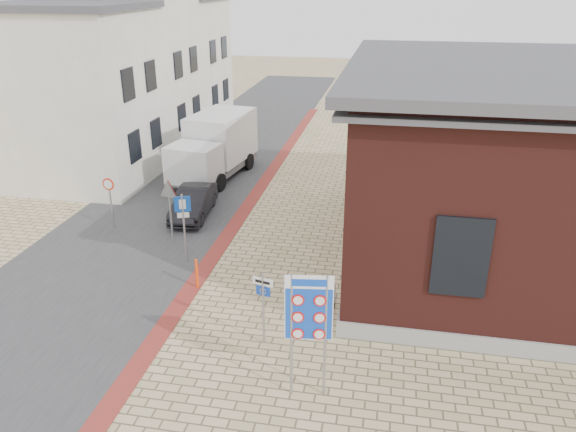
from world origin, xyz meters
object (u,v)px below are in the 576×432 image
Objects in this scene: parking_sign at (183,216)px; bollard at (197,274)px; essen_sign at (263,299)px; box_truck at (215,146)px; sedan at (193,202)px; border_sign at (309,310)px.

bollard is at bearing -79.94° from parking_sign.
essen_sign is at bearing -68.35° from parking_sign.
box_truck is at bearing 104.45° from bollard.
bollard is at bearing -74.48° from sedan.
bollard is (1.00, -1.70, -1.22)m from parking_sign.
border_sign reaches higher than box_truck.
essen_sign reaches higher than bollard.
parking_sign reaches higher than essen_sign.
bollard is at bearing -67.02° from box_truck.
border_sign reaches higher than bollard.
border_sign is 2.53m from essen_sign.
essen_sign is at bearing -41.76° from bollard.
sedan reaches higher than bollard.
parking_sign is at bearing -79.17° from sedan.
border_sign is at bearing -56.36° from box_truck.
essen_sign is at bearing -58.71° from box_truck.
box_truck is at bearing 126.36° from essen_sign.
border_sign reaches higher than sedan.
border_sign is at bearing -69.04° from parking_sign.
parking_sign is (1.79, -9.13, 0.16)m from box_truck.
border_sign is 8.03m from parking_sign.
sedan is 6.09m from bollard.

